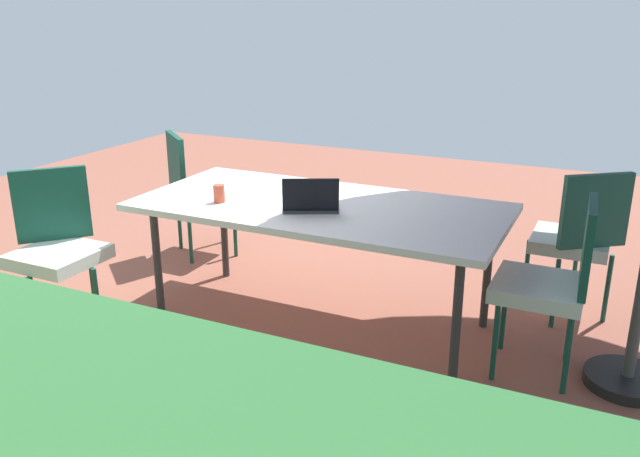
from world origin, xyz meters
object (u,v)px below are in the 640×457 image
at_px(dining_table, 320,212).
at_px(chair_northeast, 57,243).
at_px(chair_southwest, 577,235).
at_px(laptop, 311,203).
at_px(chair_west, 553,279).
at_px(chair_southeast, 197,187).
at_px(cup, 219,194).

bearing_deg(dining_table, chair_northeast, 27.81).
xyz_separation_m(chair_southwest, laptop, (1.40, 0.90, 0.27)).
height_order(chair_northeast, chair_west, same).
height_order(chair_southeast, chair_southwest, same).
relative_size(dining_table, laptop, 5.57).
bearing_deg(chair_northeast, dining_table, -20.05).
bearing_deg(dining_table, laptop, 94.34).
xyz_separation_m(chair_southeast, chair_southwest, (-2.81, -0.07, 0.00)).
distance_m(chair_northeast, laptop, 1.55).
distance_m(chair_southeast, chair_west, 2.85).
relative_size(chair_southeast, chair_southwest, 1.00).
bearing_deg(laptop, chair_northeast, -3.42).
bearing_deg(laptop, chair_southwest, -173.35).
bearing_deg(chair_west, chair_northeast, -79.04).
xyz_separation_m(chair_southeast, chair_northeast, (0.00, 1.42, 0.00)).
distance_m(dining_table, chair_northeast, 1.59).
relative_size(chair_northeast, chair_west, 1.00).
xyz_separation_m(chair_northeast, chair_west, (-2.76, -0.71, 0.00)).
bearing_deg(laptop, dining_table, -111.75).
bearing_deg(chair_southwest, laptop, -4.25).
distance_m(chair_west, cup, 1.95).
height_order(laptop, cup, laptop).
bearing_deg(cup, dining_table, -158.07).
relative_size(chair_southeast, chair_west, 1.00).
bearing_deg(chair_northeast, cup, -16.39).
relative_size(chair_northeast, chair_southwest, 1.00).
bearing_deg(chair_west, chair_southeast, -108.00).
distance_m(chair_southeast, cup, 1.27).
bearing_deg(chair_northeast, chair_southwest, -19.95).
xyz_separation_m(dining_table, laptop, (-0.01, 0.15, 0.10)).
relative_size(chair_southeast, chair_northeast, 1.00).
xyz_separation_m(dining_table, chair_west, (-1.36, 0.03, -0.18)).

